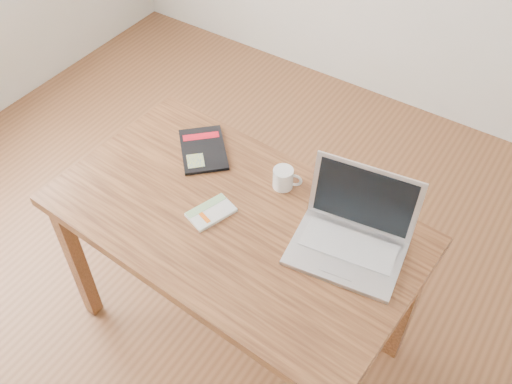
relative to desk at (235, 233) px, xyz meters
The scene contains 6 objects.
room 0.72m from the desk, 145.38° to the right, with size 4.04×4.04×2.70m.
desk is the anchor object (origin of this frame).
white_guidebook 0.13m from the desk, 157.20° to the right, with size 0.14×0.18×0.01m.
black_guidebook 0.37m from the desk, 144.29° to the left, with size 0.29×0.29×0.01m.
laptop 0.43m from the desk, 16.72° to the left, with size 0.39×0.34×0.25m.
coffee_mug 0.26m from the desk, 73.63° to the left, with size 0.10×0.07×0.08m.
Camera 1 is at (0.86, -0.91, 2.23)m, focal length 40.00 mm.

